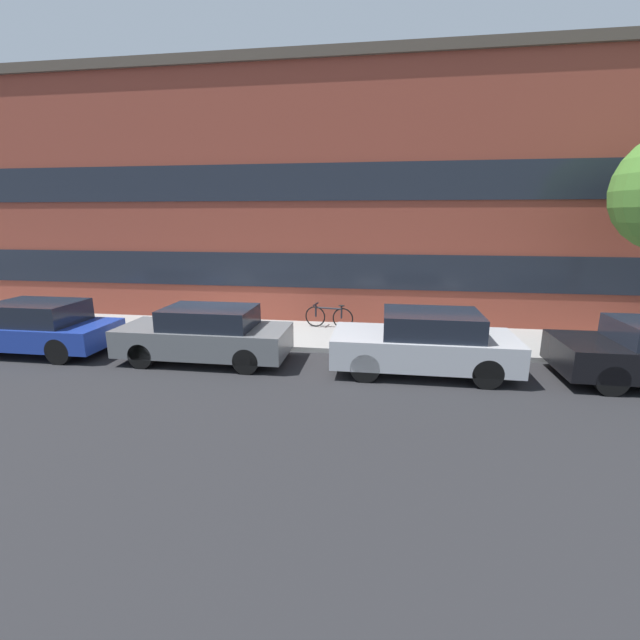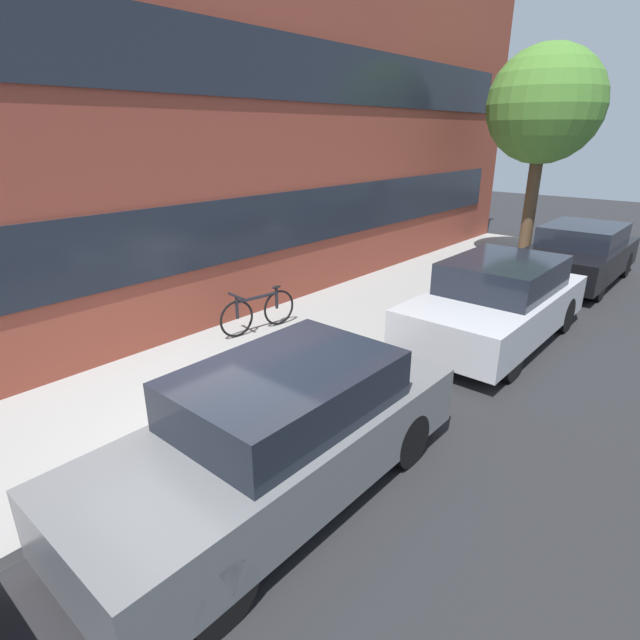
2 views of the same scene
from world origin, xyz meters
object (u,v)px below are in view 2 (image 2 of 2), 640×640
Objects in this scene: parked_car_grey at (279,434)px; parked_car_black at (579,253)px; parked_car_silver at (497,301)px; bicycle at (258,311)px; street_tree at (545,106)px.

parked_car_grey is 10.14m from parked_car_black.
bicycle is at bearing -50.72° from parked_car_silver.
bicycle is (2.63, 3.19, -0.18)m from parked_car_grey.
parked_car_black is 8.16m from bicycle.
bicycle is 9.05m from street_tree.
parked_car_black is at bearing -113.55° from street_tree.
parked_car_grey is 0.78× the size of street_tree.
street_tree is at bearing -171.97° from parked_car_grey.
street_tree reaches higher than parked_car_grey.
parked_car_grey is at bearing 59.00° from bicycle.
bicycle is at bearing 168.47° from street_tree.
parked_car_grey is 11.41m from street_tree.
parked_car_grey is 1.01× the size of parked_car_black.
street_tree is at bearing 177.01° from bicycle.
parked_car_black is at bearing 165.50° from bicycle.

